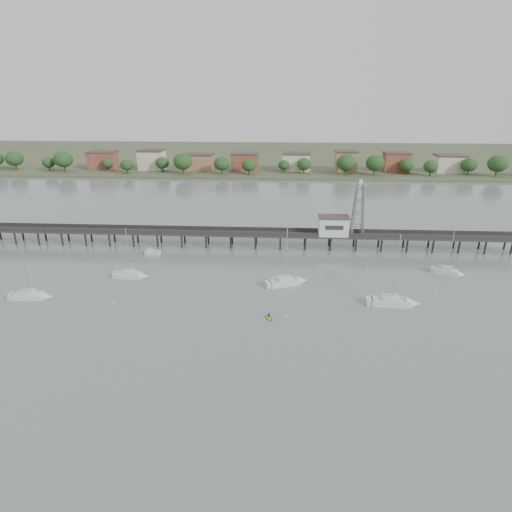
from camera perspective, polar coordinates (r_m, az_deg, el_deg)
The scene contains 14 objects.
ground_plane at distance 68.94m, azimuth -6.17°, elevation -15.59°, with size 500.00×500.00×0.00m, color slate.
pier at distance 120.88m, azimuth -1.68°, elevation 2.98°, with size 150.00×5.00×5.50m.
pier_building at distance 120.46m, azimuth 10.27°, elevation 4.02°, with size 8.40×5.40×5.30m.
lattice_tower at distance 120.25m, azimuth 13.50°, elevation 5.94°, with size 3.20×3.20×15.50m.
sailboat_a at distance 102.39m, azimuth -27.39°, elevation -4.77°, with size 8.49×2.90×13.81m.
sailboat_b at distance 105.14m, azimuth -15.98°, elevation -2.49°, with size 7.89×2.60×12.93m.
sailboat_e at distance 112.73m, azimuth 24.50°, elevation -2.02°, with size 7.29×4.68×11.78m.
sailboat_d at distance 93.14m, azimuth 18.48°, elevation -5.89°, with size 10.06×3.27×16.28m.
sailboat_c at distance 98.10m, azimuth 4.62°, elevation -3.42°, with size 9.53×5.72×15.06m.
white_tender at distance 119.34m, azimuth -13.65°, elevation 0.47°, with size 4.29×2.26×1.59m.
yellow_dinghy at distance 83.73m, azimuth 1.74°, elevation -8.35°, with size 1.73×0.50×2.43m, color yellow.
dinghy_occupant at distance 83.73m, azimuth 1.74°, elevation -8.35°, with size 0.40×1.10×0.26m, color black.
mooring_buoys at distance 94.04m, azimuth 1.09°, elevation -4.84°, with size 73.08×24.77×0.39m.
far_shore at distance 297.04m, azimuth 1.51°, elevation 13.09°, with size 500.00×170.00×10.40m.
Camera 1 is at (10.43, -54.61, 40.77)m, focal length 30.00 mm.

